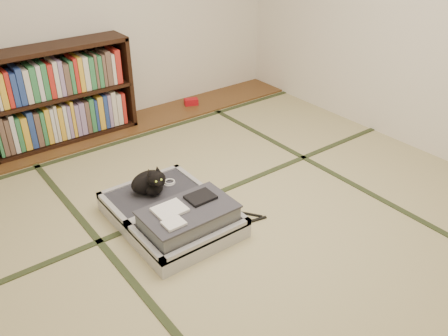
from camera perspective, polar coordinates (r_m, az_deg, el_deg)
floor at (r=3.56m, az=2.77°, el=-5.99°), size 4.50×4.50×0.00m
wood_strip at (r=5.04m, az=-11.91°, el=5.00°), size 4.00×0.50×0.02m
red_item at (r=5.42m, az=-3.97°, el=7.96°), size 0.17×0.14×0.07m
room_shell at (r=2.95m, az=3.50°, el=17.62°), size 4.50×4.50×4.50m
tatami_borders at (r=3.88m, az=-1.87°, el=-2.51°), size 4.00×4.50×0.01m
bookcase at (r=4.74m, az=-19.26°, el=8.12°), size 1.40×0.32×0.92m
suitcase at (r=3.44m, az=-6.02°, el=-5.58°), size 0.72×0.96×0.28m
cat at (r=3.57m, az=-8.86°, el=-1.71°), size 0.32×0.32×0.26m
cable_coil at (r=3.72m, az=-6.62°, el=-1.71°), size 0.10×0.10×0.02m
hanger at (r=3.50m, az=1.75°, el=-6.49°), size 0.43×0.23×0.01m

